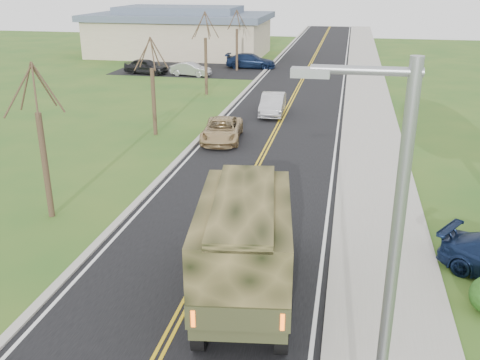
# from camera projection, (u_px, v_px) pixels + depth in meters

# --- Properties ---
(road) EXTENTS (8.00, 120.00, 0.01)m
(road) POSITION_uv_depth(u_px,v_px,m) (300.00, 84.00, 47.42)
(road) COLOR black
(road) RESTS_ON ground
(curb_right) EXTENTS (0.30, 120.00, 0.12)m
(curb_right) POSITION_uv_depth(u_px,v_px,m) (348.00, 85.00, 46.63)
(curb_right) COLOR #9E998E
(curb_right) RESTS_ON ground
(sidewalk_right) EXTENTS (3.20, 120.00, 0.10)m
(sidewalk_right) POSITION_uv_depth(u_px,v_px,m) (368.00, 86.00, 46.31)
(sidewalk_right) COLOR #9E998E
(sidewalk_right) RESTS_ON ground
(curb_left) EXTENTS (0.30, 120.00, 0.10)m
(curb_left) POSITION_uv_depth(u_px,v_px,m) (254.00, 82.00, 48.18)
(curb_left) COLOR #9E998E
(curb_left) RESTS_ON ground
(street_light) EXTENTS (1.65, 0.22, 8.00)m
(street_light) POSITION_uv_depth(u_px,v_px,m) (382.00, 302.00, 7.85)
(street_light) COLOR gray
(street_light) RESTS_ON ground
(bare_tree_a) EXTENTS (1.93, 2.26, 6.08)m
(bare_tree_a) POSITION_uv_depth(u_px,v_px,m) (43.00, 153.00, 20.32)
(bare_tree_a) COLOR #38281C
(bare_tree_a) RESTS_ON ground
(bare_tree_b) EXTENTS (1.83, 2.14, 5.73)m
(bare_tree_b) POSITION_uv_depth(u_px,v_px,m) (153.00, 94.00, 31.36)
(bare_tree_b) COLOR #38281C
(bare_tree_b) RESTS_ON ground
(bare_tree_c) EXTENTS (2.04, 2.39, 6.42)m
(bare_tree_c) POSITION_uv_depth(u_px,v_px,m) (206.00, 60.00, 42.24)
(bare_tree_c) COLOR #38281C
(bare_tree_c) RESTS_ON ground
(bare_tree_d) EXTENTS (1.88, 2.20, 5.91)m
(bare_tree_d) POSITION_uv_depth(u_px,v_px,m) (237.00, 45.00, 53.31)
(bare_tree_d) COLOR #38281C
(bare_tree_d) RESTS_ON ground
(commercial_building) EXTENTS (25.50, 21.50, 5.65)m
(commercial_building) POSITION_uv_depth(u_px,v_px,m) (181.00, 32.00, 64.06)
(commercial_building) COLOR tan
(commercial_building) RESTS_ON ground
(military_truck) EXTENTS (3.33, 7.19, 3.46)m
(military_truck) POSITION_uv_depth(u_px,v_px,m) (245.00, 237.00, 15.16)
(military_truck) COLOR black
(military_truck) RESTS_ON ground
(suv_champagne) EXTENTS (2.62, 4.81, 1.28)m
(suv_champagne) POSITION_uv_depth(u_px,v_px,m) (222.00, 130.00, 30.80)
(suv_champagne) COLOR tan
(suv_champagne) RESTS_ON ground
(sedan_silver) EXTENTS (1.72, 4.43, 1.44)m
(sedan_silver) POSITION_uv_depth(u_px,v_px,m) (273.00, 104.00, 36.66)
(sedan_silver) COLOR #B5B4B9
(sedan_silver) RESTS_ON ground
(lot_car_dark) EXTENTS (4.51, 2.30, 1.47)m
(lot_car_dark) POSITION_uv_depth(u_px,v_px,m) (146.00, 66.00, 52.02)
(lot_car_dark) COLOR black
(lot_car_dark) RESTS_ON ground
(lot_car_silver) EXTENTS (4.07, 1.99, 1.28)m
(lot_car_silver) POSITION_uv_depth(u_px,v_px,m) (191.00, 69.00, 51.01)
(lot_car_silver) COLOR #A7A6AB
(lot_car_silver) RESTS_ON ground
(lot_car_navy) EXTENTS (5.19, 2.24, 1.49)m
(lot_car_navy) POSITION_uv_depth(u_px,v_px,m) (251.00, 61.00, 55.33)
(lot_car_navy) COLOR #0F1C39
(lot_car_navy) RESTS_ON ground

